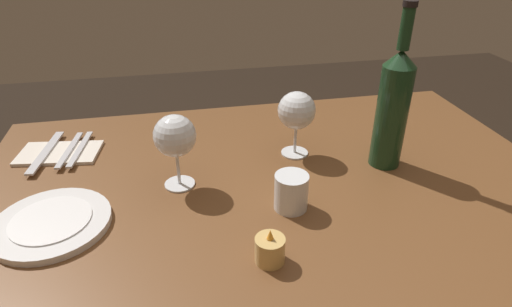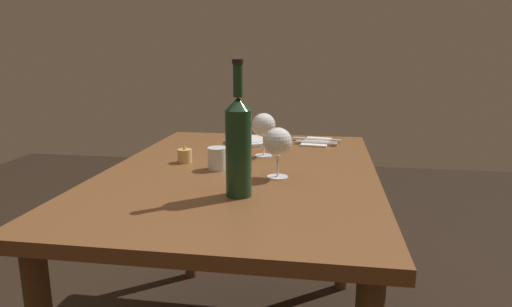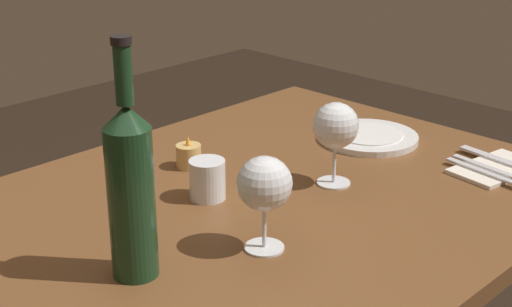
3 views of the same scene
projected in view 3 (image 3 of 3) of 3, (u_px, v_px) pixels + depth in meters
dining_table at (243, 252)px, 1.43m from camera, size 1.30×0.90×0.74m
wine_glass_left at (336, 127)px, 1.46m from camera, size 0.09×0.09×0.17m
wine_glass_right at (264, 186)px, 1.21m from camera, size 0.09×0.09×0.16m
wine_bottle at (131, 187)px, 1.13m from camera, size 0.07×0.07×0.37m
water_tumbler at (207, 181)px, 1.43m from camera, size 0.07×0.07×0.08m
votive_candle at (189, 157)px, 1.57m from camera, size 0.05×0.05×0.07m
dinner_plate at (369, 137)px, 1.72m from camera, size 0.22×0.22×0.02m
folded_napkin at (496, 168)px, 1.56m from camera, size 0.20×0.14×0.01m
fork_inner at (490, 169)px, 1.54m from camera, size 0.04×0.18×0.00m
fork_outer at (484, 172)px, 1.53m from camera, size 0.04×0.18×0.00m
table_knife at (504, 161)px, 1.58m from camera, size 0.05×0.21×0.00m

